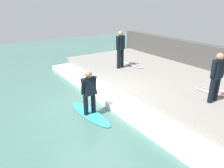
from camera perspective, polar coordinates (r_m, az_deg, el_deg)
name	(u,v)px	position (r m, az deg, el deg)	size (l,w,h in m)	color
ground_plane	(93,108)	(7.59, -4.96, -6.15)	(28.00, 28.00, 0.00)	#426B60
concrete_ledge	(165,81)	(9.55, 13.79, 0.70)	(4.40, 10.60, 0.45)	gray
back_wall	(203,60)	(11.27, 22.59, 5.75)	(0.50, 11.13, 1.55)	#474442
wave_foam_crest	(114,99)	(7.94, 0.40, -3.94)	(0.96, 10.07, 0.20)	white
surfboard_riding	(90,114)	(7.15, -5.76, -7.73)	(0.68, 2.10, 0.06)	#2DADD1
surfer_riding	(89,90)	(6.79, -6.01, -1.68)	(0.53, 0.41, 1.42)	black
surfer_waiting_near	(120,47)	(10.19, 2.22, 9.56)	(0.54, 0.39, 1.71)	black
surfboard_waiting_near	(132,64)	(10.97, 5.22, 5.32)	(0.60, 1.74, 0.07)	beige
surfer_waiting_far	(217,75)	(7.36, 25.68, 2.11)	(0.53, 0.24, 1.56)	black
surfboard_waiting_far	(221,93)	(8.33, 26.55, -2.20)	(0.95, 1.81, 0.07)	silver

